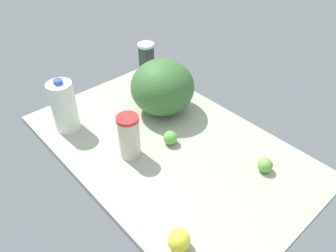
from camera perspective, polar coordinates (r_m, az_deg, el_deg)
countertop at (r=138.98cm, az=0.00°, el=-3.70°), size 120.00×76.00×3.00cm
tumbler_cup at (r=128.31cm, az=-6.81°, el=-1.81°), size 8.74×8.74×18.80cm
watermelon at (r=150.48cm, az=-0.97°, el=6.77°), size 29.15×29.15×25.22cm
milk_jug at (r=146.77cm, az=-17.68°, el=3.29°), size 10.64×10.64×24.54cm
shaker_bottle at (r=181.95cm, az=-3.77°, el=11.49°), size 8.91×8.91×18.32cm
lime_beside_bowl at (r=136.66cm, az=0.41°, el=-2.07°), size 5.95×5.95×5.95cm
lime_far_back at (r=130.58cm, az=16.57°, el=-6.56°), size 5.68×5.68×5.68cm
lemon_by_jug at (r=104.64cm, az=1.91°, el=-19.31°), size 7.08×7.08×7.08cm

